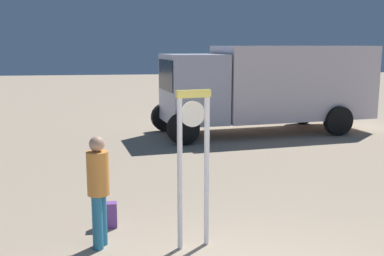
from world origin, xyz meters
name	(u,v)px	position (x,y,z in m)	size (l,w,h in m)	color
standing_clock	(193,154)	(-0.58, 1.68, 1.30)	(0.47, 0.19, 2.16)	white
person_near_clock	(98,186)	(-1.85, 1.85, 0.86)	(0.30, 0.30, 1.55)	teal
backpack	(108,215)	(-1.76, 2.54, 0.19)	(0.27, 0.20, 0.39)	#723F92
box_truck_near	(271,84)	(3.09, 9.72, 1.53)	(7.08, 3.23, 2.72)	silver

